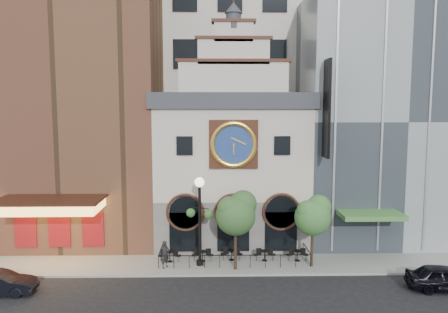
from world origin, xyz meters
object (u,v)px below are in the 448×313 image
bistro_1 (203,255)px  pedestrian (165,254)px  bistro_3 (265,255)px  tree_left (236,212)px  bistro_4 (297,255)px  tree_right (313,215)px  bistro_0 (170,255)px  bistro_2 (232,254)px  car_right (446,278)px  lamppost (200,211)px

bistro_1 → pedestrian: 2.87m
bistro_3 → tree_left: bearing=-143.8°
bistro_1 → pedestrian: (-2.57, -1.19, 0.48)m
bistro_4 → tree_right: size_ratio=0.31×
bistro_0 → tree_right: bearing=-5.8°
bistro_3 → bistro_4: (2.37, -0.06, 0.00)m
bistro_1 → bistro_3: size_ratio=1.00×
bistro_2 → bistro_3: 2.41m
bistro_1 → pedestrian: size_ratio=0.83×
tree_right → bistro_0: bearing=174.2°
bistro_1 → car_right: bearing=-18.5°
bistro_3 → lamppost: bearing=-170.8°
bistro_2 → tree_left: (0.24, -1.76, 3.54)m
bistro_0 → bistro_4: bearing=0.0°
bistro_0 → lamppost: (2.20, -0.70, 3.42)m
bistro_0 → tree_right: (10.11, -1.02, 3.23)m
tree_left → lamppost: bearing=161.9°
lamppost → bistro_0: bearing=-175.9°
pedestrian → car_right: bearing=-64.9°
lamppost → tree_right: lamppost is taller
tree_left → bistro_0: bearing=162.2°
bistro_3 → lamppost: size_ratio=0.25×
tree_left → bistro_2: bearing=97.9°
bistro_3 → car_right: 11.76m
bistro_4 → car_right: size_ratio=0.34×
car_right → pedestrian: bearing=84.9°
bistro_3 → bistro_4: bearing=-1.4°
tree_left → tree_right: bearing=5.3°
bistro_4 → lamppost: 7.87m
pedestrian → bistro_3: bearing=-43.0°
bistro_4 → pedestrian: size_ratio=0.83×
bistro_2 → tree_left: 3.96m
bistro_2 → bistro_4: same height
bistro_0 → bistro_4: 9.25m
pedestrian → lamppost: 3.82m
pedestrian → bistro_2: bearing=-36.1°
bistro_3 → car_right: size_ratio=0.34×
car_right → bistro_4: bearing=66.0°
car_right → tree_left: size_ratio=0.85×
bistro_3 → tree_left: 4.44m
bistro_2 → pedestrian: pedestrian is taller
car_right → tree_left: bearing=82.0°
bistro_4 → pedestrian: pedestrian is taller
car_right → pedestrian: pedestrian is taller
bistro_4 → bistro_1: bearing=179.6°
bistro_2 → pedestrian: (-4.67, -1.38, 0.48)m
tree_left → pedestrian: bearing=175.6°
bistro_0 → bistro_4: (9.25, 0.00, 0.00)m
pedestrian → tree_left: (4.91, -0.38, 3.06)m
tree_right → car_right: bearing=-28.4°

